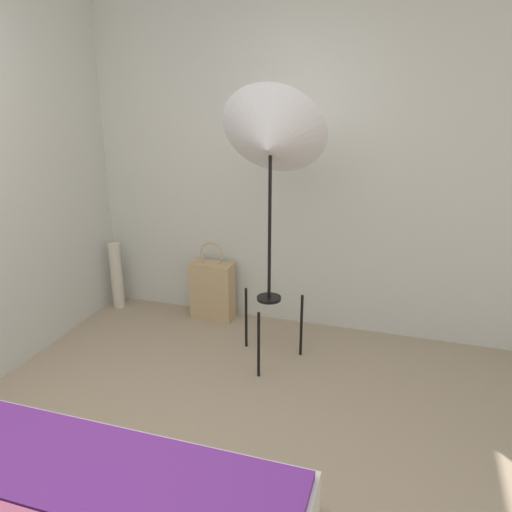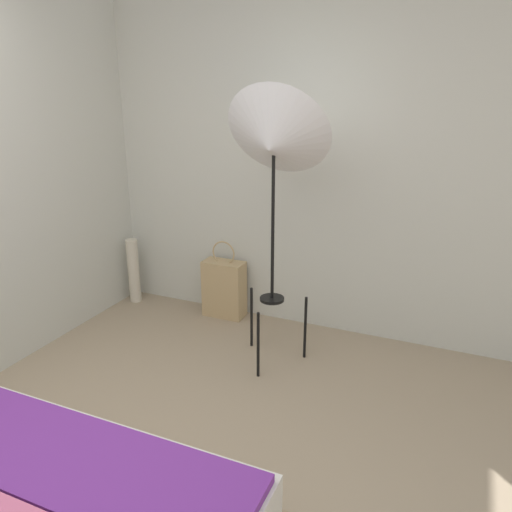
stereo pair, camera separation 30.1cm
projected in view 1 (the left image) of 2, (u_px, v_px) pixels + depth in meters
name	position (u px, v px, depth m)	size (l,w,h in m)	color
wall_back	(266.00, 159.00, 3.75)	(8.00, 0.05, 2.60)	beige
photo_umbrella	(270.00, 143.00, 3.03)	(0.67, 0.53, 1.84)	black
tote_bag	(213.00, 290.00, 4.07)	(0.34, 0.17, 0.65)	tan
paper_roll	(117.00, 276.00, 4.25)	(0.10, 0.10, 0.57)	beige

